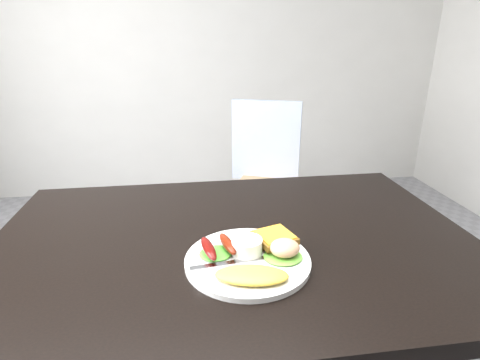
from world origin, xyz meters
name	(u,v)px	position (x,y,z in m)	size (l,w,h in m)	color
room_back_panel	(197,20)	(0.00, 2.25, 1.35)	(4.00, 0.04, 2.70)	silver
dining_table	(234,244)	(0.00, 0.00, 0.73)	(1.20, 0.80, 0.04)	black
dining_chair	(271,191)	(0.32, 1.00, 0.45)	(0.38, 0.38, 0.05)	tan
person	(132,141)	(-0.32, 0.63, 0.85)	(0.61, 0.41, 1.69)	#2B507C
plate	(248,261)	(0.01, -0.12, 0.76)	(0.28, 0.28, 0.01)	white
lettuce_left	(216,253)	(-0.05, -0.10, 0.77)	(0.08, 0.07, 0.01)	green
lettuce_right	(283,256)	(0.09, -0.13, 0.77)	(0.09, 0.08, 0.01)	#60A333
omelette	(252,275)	(0.01, -0.20, 0.77)	(0.15, 0.07, 0.02)	gold
sausage_a	(209,248)	(-0.07, -0.10, 0.78)	(0.02, 0.10, 0.02)	#5A150D
sausage_b	(228,244)	(-0.03, -0.09, 0.78)	(0.02, 0.10, 0.02)	#61230B
ramekin	(247,247)	(0.02, -0.10, 0.78)	(0.07, 0.07, 0.04)	white
toast_a	(257,242)	(0.04, -0.06, 0.77)	(0.07, 0.07, 0.01)	brown
toast_b	(274,238)	(0.09, -0.07, 0.78)	(0.08, 0.08, 0.01)	olive
potato_salad	(285,248)	(0.10, -0.13, 0.79)	(0.07, 0.06, 0.04)	beige
fork	(231,263)	(-0.02, -0.14, 0.76)	(0.18, 0.01, 0.00)	#ADAFB7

